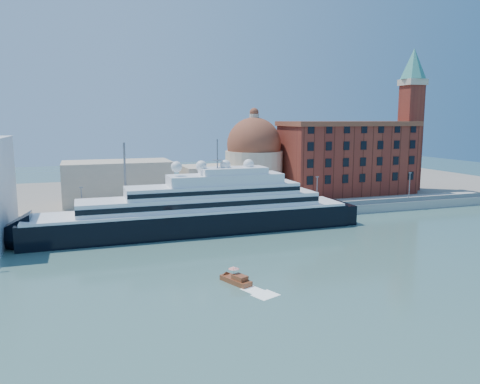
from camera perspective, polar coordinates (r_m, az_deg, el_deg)
name	(u,v)px	position (r m, az deg, el deg)	size (l,w,h in m)	color
ground	(253,258)	(89.01, 1.54, -8.03)	(400.00, 400.00, 0.00)	#365E59
quay	(206,216)	(120.17, -4.13, -2.98)	(180.00, 10.00, 2.50)	gray
land	(175,194)	(159.58, -7.89, -0.19)	(260.00, 72.00, 2.00)	slate
quay_fence	(211,213)	(115.54, -3.57, -2.52)	(180.00, 0.10, 1.20)	slate
superyacht	(184,215)	(107.24, -6.83, -2.80)	(83.62, 11.59, 24.99)	black
water_taxi	(236,279)	(75.60, -0.44, -10.60)	(4.01, 6.16, 2.78)	maroon
warehouse	(347,157)	(155.59, 12.93, 4.18)	(43.00, 19.00, 23.25)	maroon
campanile	(411,111)	(169.04, 20.14, 9.31)	(8.40, 8.40, 47.00)	maroon
church	(206,169)	(142.97, -4.13, 2.83)	(66.00, 18.00, 25.50)	beige
lamp_posts	(157,186)	(114.48, -10.09, 0.68)	(120.80, 2.40, 18.00)	slate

